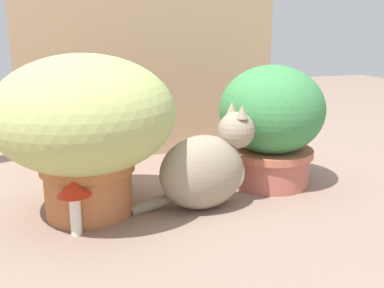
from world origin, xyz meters
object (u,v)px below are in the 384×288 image
at_px(leafy_planter, 271,123).
at_px(cat, 207,168).
at_px(grass_planter, 85,122).
at_px(mushroom_ornament_red, 74,195).

bearing_deg(leafy_planter, cat, -153.10).
bearing_deg(grass_planter, cat, -8.53).
distance_m(leafy_planter, mushroom_ornament_red, 0.69).
bearing_deg(mushroom_ornament_red, cat, 11.27).
relative_size(grass_planter, leafy_planter, 1.24).
distance_m(cat, mushroom_ornament_red, 0.39).
bearing_deg(cat, mushroom_ornament_red, -168.73).
bearing_deg(leafy_planter, grass_planter, -171.94).
xyz_separation_m(leafy_planter, cat, (-0.27, -0.14, -0.09)).
xyz_separation_m(leafy_planter, mushroom_ornament_red, (-0.65, -0.21, -0.10)).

